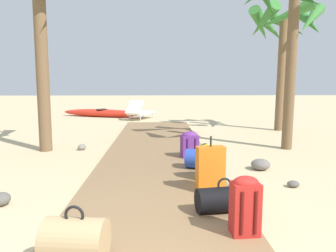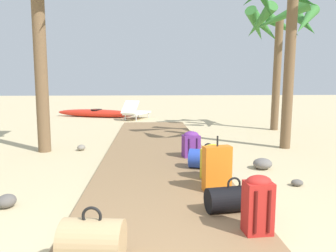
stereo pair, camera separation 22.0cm
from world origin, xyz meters
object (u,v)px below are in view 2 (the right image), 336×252
at_px(palm_tree_near_right, 292,3).
at_px(kayak, 97,113).
at_px(lounge_chair, 135,112).
at_px(duffel_bag_tan, 93,242).
at_px(backpack_red, 258,203).
at_px(palm_tree_far_right, 280,30).
at_px(duffel_bag_black, 234,199).
at_px(backpack_yellow, 212,161).
at_px(backpack_purple, 191,143).
at_px(suitcase_orange, 217,168).
at_px(duffel_bag_blue, 208,159).

distance_m(palm_tree_near_right, kayak, 9.32).
bearing_deg(lounge_chair, duffel_bag_tan, -89.62).
relative_size(backpack_red, kayak, 0.15).
height_order(palm_tree_far_right, lounge_chair, palm_tree_far_right).
height_order(duffel_bag_black, backpack_yellow, backpack_yellow).
distance_m(duffel_bag_tan, backpack_purple, 3.87).
xyz_separation_m(backpack_purple, backpack_yellow, (0.13, -1.43, 0.01)).
height_order(suitcase_orange, lounge_chair, suitcase_orange).
bearing_deg(duffel_bag_black, duffel_bag_tan, -144.99).
bearing_deg(kayak, duffel_bag_tan, -81.21).
bearing_deg(backpack_purple, duffel_bag_blue, -78.34).
bearing_deg(suitcase_orange, duffel_bag_blue, 85.38).
height_order(lounge_chair, kayak, lounge_chair).
bearing_deg(palm_tree_near_right, suitcase_orange, -126.99).
xyz_separation_m(suitcase_orange, backpack_yellow, (0.04, 0.52, -0.02)).
bearing_deg(palm_tree_far_right, duffel_bag_tan, -120.97).
bearing_deg(palm_tree_near_right, duffel_bag_tan, -127.70).
distance_m(backpack_purple, palm_tree_near_right, 3.81).
distance_m(duffel_bag_blue, backpack_purple, 0.89).
bearing_deg(duffel_bag_black, palm_tree_far_right, 64.64).
bearing_deg(palm_tree_near_right, kayak, 127.55).
distance_m(duffel_bag_black, lounge_chair, 9.69).
xyz_separation_m(palm_tree_near_right, lounge_chair, (-3.64, 5.94, -2.89)).
relative_size(duffel_bag_blue, backpack_yellow, 1.33).
xyz_separation_m(suitcase_orange, palm_tree_far_right, (3.11, 5.77, 2.70)).
distance_m(duffel_bag_tan, palm_tree_far_right, 9.15).
bearing_deg(duffel_bag_black, backpack_red, -80.67).
xyz_separation_m(duffel_bag_tan, backpack_purple, (1.28, 3.65, 0.08)).
relative_size(backpack_yellow, palm_tree_near_right, 0.13).
distance_m(suitcase_orange, backpack_yellow, 0.52).
xyz_separation_m(duffel_bag_blue, lounge_chair, (-1.53, 7.78, 0.08)).
xyz_separation_m(duffel_bag_tan, duffel_bag_black, (1.41, 0.99, -0.04)).
height_order(backpack_purple, lounge_chair, lounge_chair).
xyz_separation_m(palm_tree_near_right, kayak, (-5.37, 6.98, -3.05)).
bearing_deg(kayak, palm_tree_near_right, -52.45).
relative_size(duffel_bag_blue, kayak, 0.19).
relative_size(duffel_bag_blue, lounge_chair, 0.43).
distance_m(duffel_bag_blue, duffel_bag_black, 1.80).
bearing_deg(palm_tree_far_right, duffel_bag_black, -115.36).
bearing_deg(backpack_purple, palm_tree_near_right, 23.01).
height_order(duffel_bag_blue, duffel_bag_black, duffel_bag_blue).
distance_m(palm_tree_near_right, lounge_chair, 7.55).
bearing_deg(backpack_red, duffel_bag_tan, -163.56).
xyz_separation_m(suitcase_orange, duffel_bag_black, (0.04, -0.71, -0.16)).
height_order(duffel_bag_blue, backpack_yellow, backpack_yellow).
bearing_deg(suitcase_orange, palm_tree_far_right, 61.65).
bearing_deg(palm_tree_near_right, palm_tree_far_right, 72.32).
bearing_deg(kayak, backpack_red, -73.56).
bearing_deg(kayak, backpack_purple, -68.90).
bearing_deg(duffel_bag_blue, backpack_red, -88.91).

